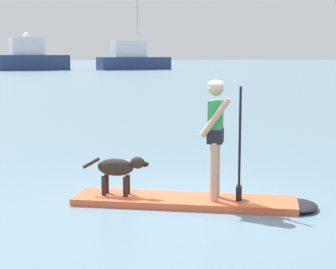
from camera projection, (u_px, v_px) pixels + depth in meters
ground_plane at (185, 204)px, 8.43m from camera, size 400.00×400.00×0.00m
paddleboard at (200, 201)px, 8.39m from camera, size 3.55×2.13×0.10m
person_paddler at (217, 131)px, 8.20m from camera, size 0.68×0.60×1.73m
dog at (119, 169)px, 8.53m from camera, size 0.95×0.48×0.59m
moored_boat_outer at (31, 58)px, 77.46m from camera, size 10.00×5.51×5.03m
moored_boat_starboard at (133, 59)px, 80.51m from camera, size 10.73×5.09×12.58m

